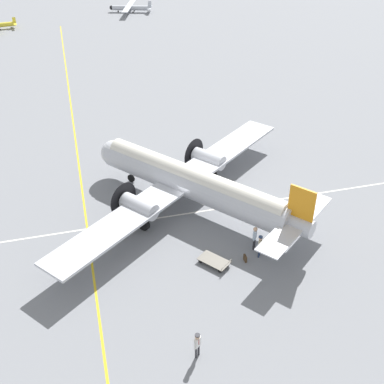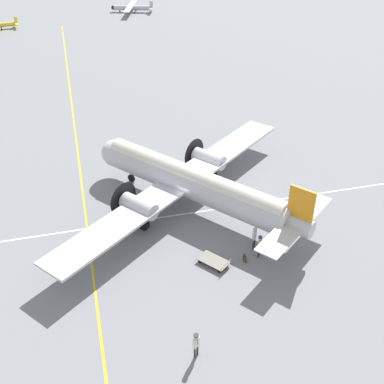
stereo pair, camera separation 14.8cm
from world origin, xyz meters
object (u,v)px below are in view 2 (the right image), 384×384
light_aircraft_taxiing (132,8)px  crew_foreground (196,343)px  ramp_agent (255,236)px  suitcase_near_door (245,258)px  baggage_cart (214,261)px  airliner_main (188,181)px  passenger_boarding (260,244)px

light_aircraft_taxiing → crew_foreground: bearing=101.4°
ramp_agent → light_aircraft_taxiing: light_aircraft_taxiing is taller
suitcase_near_door → baggage_cart: 2.18m
airliner_main → crew_foreground: (14.18, -3.14, -1.28)m
passenger_boarding → airliner_main: bearing=58.5°
suitcase_near_door → crew_foreground: bearing=-37.9°
crew_foreground → ramp_agent: bearing=-167.5°
crew_foreground → light_aircraft_taxiing: (-81.27, 8.61, -0.24)m
crew_foreground → passenger_boarding: crew_foreground is taller
passenger_boarding → suitcase_near_door: (0.22, -1.11, -0.86)m
crew_foreground → suitcase_near_door: 8.65m
passenger_boarding → light_aircraft_taxiing: size_ratio=0.16×
ramp_agent → suitcase_near_door: (1.12, -1.07, -0.91)m
passenger_boarding → ramp_agent: 0.90m
airliner_main → passenger_boarding: size_ratio=12.65×
baggage_cart → light_aircraft_taxiing: (-74.23, 5.48, 0.58)m
crew_foreground → passenger_boarding: 9.49m
crew_foreground → suitcase_near_door: (-6.79, 5.29, -0.86)m
airliner_main → crew_foreground: airliner_main is taller
airliner_main → light_aircraft_taxiing: airliner_main is taller
airliner_main → baggage_cart: 7.45m
baggage_cart → airliner_main: bearing=-38.4°
airliner_main → suitcase_near_door: (7.39, 2.15, -2.15)m
passenger_boarding → light_aircraft_taxiing: light_aircraft_taxiing is taller
airliner_main → passenger_boarding: bearing=165.9°
crew_foreground → baggage_cart: (-7.04, 3.13, -0.82)m
passenger_boarding → ramp_agent: bearing=36.6°
passenger_boarding → suitcase_near_door: 1.42m
airliner_main → ramp_agent: bearing=168.6°
airliner_main → suitcase_near_door: size_ratio=43.34×
suitcase_near_door → airliner_main: bearing=-163.8°
crew_foreground → light_aircraft_taxiing: bearing=-134.7°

